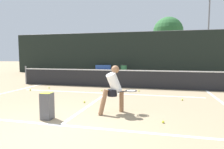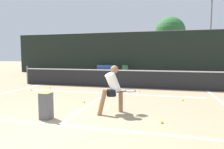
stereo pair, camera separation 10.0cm
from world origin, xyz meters
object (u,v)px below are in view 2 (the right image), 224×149
trash_bin (125,70)px  player_practicing (113,87)px  parked_car (116,66)px  ball_hopper (46,105)px  courtside_bench (104,69)px

trash_bin → player_practicing: bearing=-81.1°
trash_bin → parked_car: (-1.63, 3.34, 0.13)m
ball_hopper → trash_bin: 12.50m
player_practicing → parked_car: bearing=59.0°
ball_hopper → parked_car: (-1.84, 15.84, 0.22)m
player_practicing → ball_hopper: player_practicing is taller
ball_hopper → trash_bin: trash_bin is taller
player_practicing → parked_car: parked_car is taller
trash_bin → parked_car: parked_car is taller
courtside_bench → trash_bin: size_ratio=1.58×
ball_hopper → parked_car: size_ratio=0.16×
courtside_bench → trash_bin: bearing=-14.4°
trash_bin → parked_car: 3.72m
player_practicing → courtside_bench: player_practicing is taller
player_practicing → ball_hopper: bearing=167.4°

